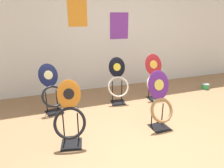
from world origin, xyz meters
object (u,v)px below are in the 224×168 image
(toilet_seat_display_purple_note, at_px, (160,103))
(toilet_seat_display_navy_moon, at_px, (52,91))
(paint_can, at_px, (205,86))
(toilet_seat_display_jazz_black, at_px, (118,81))
(toilet_seat_display_crimson_swirl, at_px, (155,79))
(toilet_seat_display_orange_sun, at_px, (70,118))

(toilet_seat_display_purple_note, distance_m, toilet_seat_display_navy_moon, 1.91)
(paint_can, bearing_deg, toilet_seat_display_purple_note, -150.55)
(toilet_seat_display_purple_note, relative_size, toilet_seat_display_jazz_black, 0.99)
(toilet_seat_display_purple_note, distance_m, paint_can, 2.38)
(toilet_seat_display_purple_note, xyz_separation_m, toilet_seat_display_crimson_swirl, (0.55, 1.06, 0.02))
(toilet_seat_display_orange_sun, height_order, toilet_seat_display_purple_note, toilet_seat_display_purple_note)
(toilet_seat_display_navy_moon, relative_size, paint_can, 5.03)
(toilet_seat_display_purple_note, xyz_separation_m, toilet_seat_display_jazz_black, (-0.26, 1.13, 0.03))
(toilet_seat_display_orange_sun, relative_size, toilet_seat_display_purple_note, 0.98)
(toilet_seat_display_purple_note, bearing_deg, paint_can, 29.45)
(toilet_seat_display_crimson_swirl, distance_m, toilet_seat_display_navy_moon, 2.09)
(toilet_seat_display_purple_note, relative_size, paint_can, 5.14)
(toilet_seat_display_purple_note, relative_size, toilet_seat_display_navy_moon, 1.02)
(toilet_seat_display_crimson_swirl, distance_m, paint_can, 1.55)
(toilet_seat_display_purple_note, height_order, paint_can, toilet_seat_display_purple_note)
(toilet_seat_display_purple_note, distance_m, toilet_seat_display_crimson_swirl, 1.20)
(toilet_seat_display_crimson_swirl, xyz_separation_m, paint_can, (1.50, 0.10, -0.37))
(toilet_seat_display_jazz_black, bearing_deg, toilet_seat_display_crimson_swirl, -5.20)
(toilet_seat_display_crimson_swirl, relative_size, toilet_seat_display_jazz_black, 1.02)
(toilet_seat_display_navy_moon, bearing_deg, toilet_seat_display_purple_note, -36.15)
(toilet_seat_display_orange_sun, distance_m, toilet_seat_display_jazz_black, 1.59)
(toilet_seat_display_orange_sun, distance_m, toilet_seat_display_purple_note, 1.38)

